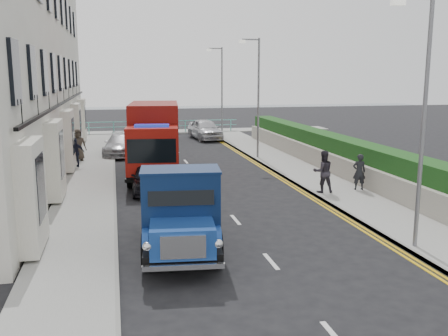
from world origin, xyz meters
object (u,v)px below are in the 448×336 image
red_lorry (154,138)px  pedestrian_east_near (359,172)px  lamp_near (421,110)px  parked_car_front (149,177)px  bedford_lorry (181,217)px  lamp_far (220,87)px  lamp_mid (256,91)px

red_lorry → pedestrian_east_near: 9.90m
lamp_near → parked_car_front: 11.76m
bedford_lorry → red_lorry: bearing=94.9°
lamp_far → bedford_lorry: lamp_far is taller
lamp_far → bedford_lorry: size_ratio=1.30×
bedford_lorry → lamp_mid: bearing=72.9°
lamp_near → red_lorry: lamp_near is taller
lamp_far → parked_car_front: lamp_far is taller
red_lorry → bedford_lorry: bearing=-84.8°
pedestrian_east_near → parked_car_front: bearing=-4.4°
pedestrian_east_near → red_lorry: bearing=-24.8°
bedford_lorry → pedestrian_east_near: bedford_lorry is taller
parked_car_front → bedford_lorry: bearing=-86.7°
bedford_lorry → pedestrian_east_near: size_ratio=3.50×
red_lorry → parked_car_front: (-0.54, -3.39, -1.26)m
lamp_mid → lamp_far: same height
lamp_far → bedford_lorry: (-6.48, -25.13, -2.86)m
lamp_near → red_lorry: (-6.24, 12.39, -2.11)m
lamp_far → pedestrian_east_near: size_ratio=4.56×
bedford_lorry → red_lorry: red_lorry is taller
lamp_near → red_lorry: 14.03m
lamp_mid → lamp_far: 10.00m
lamp_mid → parked_car_front: bearing=-134.1°
lamp_near → lamp_mid: same height
lamp_far → red_lorry: 15.12m
lamp_far → parked_car_front: bearing=-111.7°
red_lorry → parked_car_front: bearing=-92.6°
parked_car_front → red_lorry: bearing=82.2°
lamp_near → parked_car_front: lamp_near is taller
bedford_lorry → parked_car_front: 8.15m
bedford_lorry → parked_car_front: bedford_lorry is taller
lamp_near → lamp_mid: bearing=90.0°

